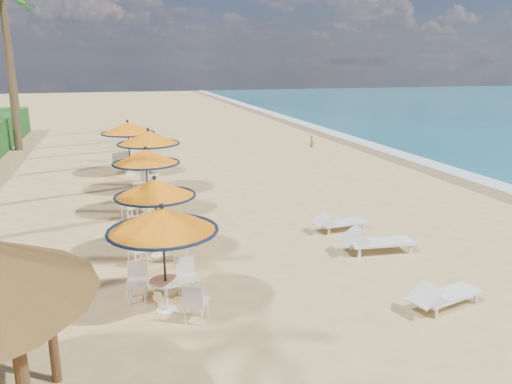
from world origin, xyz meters
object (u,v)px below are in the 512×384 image
station_2 (145,163)px  station_3 (148,143)px  station_1 (154,198)px  station_0 (164,233)px  lounger_near (443,295)px  station_4 (128,134)px  lounger_mid (374,241)px  lounger_far (338,222)px

station_2 → station_3: size_ratio=0.92×
station_2 → station_1: bearing=-90.7°
station_0 → lounger_near: 5.95m
station_2 → station_3: 3.12m
station_3 → station_4: bearing=100.0°
station_0 → station_3: 10.16m
lounger_mid → station_0: bearing=-157.8°
station_0 → lounger_mid: size_ratio=1.11×
station_4 → lounger_mid: size_ratio=1.19×
lounger_mid → lounger_far: (-0.16, 1.93, -0.05)m
lounger_near → station_4: bearing=96.5°
lounger_near → station_2: bearing=108.3°
lounger_far → lounger_near: bearing=-95.6°
station_3 → lounger_mid: 10.10m
station_2 → station_4: 6.63m
lounger_near → lounger_mid: lounger_mid is taller
lounger_near → lounger_far: (0.01, 5.16, -0.00)m
station_0 → lounger_far: station_0 is taller
station_1 → station_3: (0.38, 7.09, 0.33)m
station_0 → station_1: (0.05, 3.06, -0.10)m
lounger_near → lounger_mid: 3.24m
lounger_near → lounger_mid: bearing=72.7°
station_2 → lounger_near: bearing=-57.4°
station_1 → lounger_far: bearing=6.0°
station_2 → lounger_near: size_ratio=1.27×
station_3 → station_4: (-0.62, 3.53, -0.11)m
station_1 → lounger_mid: bearing=-13.3°
station_4 → lounger_far: (5.78, -10.03, -1.55)m
station_0 → lounger_mid: station_0 is taller
station_0 → station_1: size_ratio=1.06×
lounger_mid → station_3: bearing=127.9°
station_2 → lounger_far: bearing=-31.8°
station_0 → station_4: bearing=90.8°
station_4 → lounger_far: station_4 is taller
station_0 → station_2: (0.09, 7.05, 0.08)m
lounger_far → station_1: bearing=-179.5°
station_0 → station_1: station_0 is taller
station_0 → station_4: station_4 is taller
station_0 → lounger_mid: (5.75, 1.72, -1.37)m
station_0 → station_3: size_ratio=0.92×
station_3 → station_4: 3.58m
station_4 → station_0: bearing=-89.2°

